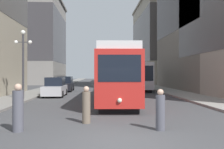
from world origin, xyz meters
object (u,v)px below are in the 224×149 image
transit_bus (136,75)px  pedestrian_crossing_near (86,106)px  pedestrian_crossing_far (18,109)px  pedestrian_on_sidewalk (160,111)px  parked_car_left_mid (65,84)px  parked_car_left_near (55,88)px  streetcar (115,74)px  lamp_post_left_near (23,54)px

transit_bus → pedestrian_crossing_near: bearing=-102.4°
transit_bus → pedestrian_crossing_far: 24.97m
transit_bus → pedestrian_on_sidewalk: size_ratio=7.51×
parked_car_left_mid → pedestrian_crossing_near: bearing=-79.7°
transit_bus → parked_car_left_near: transit_bus is taller
streetcar → pedestrian_on_sidewalk: 10.48m
parked_car_left_near → pedestrian_crossing_far: parked_car_left_near is taller
streetcar → lamp_post_left_near: size_ratio=2.60×
pedestrian_crossing_near → pedestrian_crossing_far: bearing=-4.6°
streetcar → parked_car_left_mid: bearing=118.1°
transit_bus → pedestrian_crossing_far: size_ratio=6.61×
parked_car_left_near → lamp_post_left_near: (-1.90, -3.69, 2.92)m
transit_bus → pedestrian_crossing_near: transit_bus is taller
streetcar → parked_car_left_near: (-5.47, 4.15, -1.26)m
parked_car_left_near → streetcar: bearing=-37.1°
transit_bus → pedestrian_crossing_near: 22.90m
streetcar → pedestrian_crossing_far: streetcar is taller
streetcar → parked_car_left_near: streetcar is taller
parked_car_left_mid → pedestrian_on_sidewalk: bearing=-73.1°
streetcar → lamp_post_left_near: (-7.37, 0.46, 1.66)m
streetcar → pedestrian_crossing_near: (-1.89, -8.82, -1.35)m
transit_bus → lamp_post_left_near: 17.11m
streetcar → transit_bus: 13.86m
transit_bus → parked_car_left_mid: size_ratio=2.57×
parked_car_left_near → pedestrian_on_sidewalk: 15.87m
transit_bus → pedestrian_crossing_far: bearing=-107.1°
transit_bus → pedestrian_on_sidewalk: 23.87m
streetcar → pedestrian_on_sidewalk: bearing=-82.2°
parked_car_left_near → parked_car_left_mid: bearing=90.1°
parked_car_left_near → pedestrian_crossing_near: size_ratio=2.63×
transit_bus → lamp_post_left_near: lamp_post_left_near is taller
transit_bus → parked_car_left_near: bearing=-133.2°
streetcar → lamp_post_left_near: lamp_post_left_near is taller
pedestrian_on_sidewalk → parked_car_left_mid: bearing=128.2°
pedestrian_on_sidewalk → pedestrian_crossing_near: bearing=173.9°
transit_bus → parked_car_left_mid: 9.51m
parked_car_left_near → pedestrian_crossing_far: 14.44m
streetcar → transit_bus: streetcar is taller
pedestrian_crossing_near → pedestrian_on_sidewalk: (2.89, -1.52, -0.02)m
transit_bus → pedestrian_on_sidewalk: bearing=-94.8°
pedestrian_crossing_near → pedestrian_on_sidewalk: pedestrian_crossing_near is taller
pedestrian_crossing_far → pedestrian_on_sidewalk: size_ratio=1.14×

